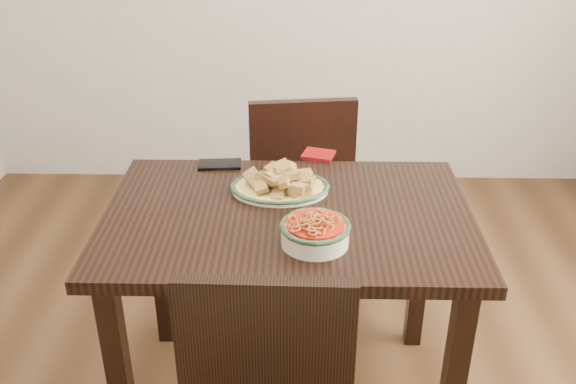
{
  "coord_description": "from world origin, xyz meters",
  "views": [
    {
      "loc": [
        0.04,
        -1.72,
        1.71
      ],
      "look_at": [
        0.01,
        -0.0,
        0.81
      ],
      "focal_mm": 40.0,
      "sensor_mm": 36.0,
      "label": 1
    }
  ],
  "objects_px": {
    "chair_far": "(299,180)",
    "smartphone": "(220,164)",
    "fish_plate": "(280,178)",
    "dining_table": "(288,242)",
    "noodle_bowl": "(315,230)"
  },
  "relations": [
    {
      "from": "noodle_bowl",
      "to": "smartphone",
      "type": "xyz_separation_m",
      "value": [
        -0.33,
        0.5,
        -0.04
      ]
    },
    {
      "from": "dining_table",
      "to": "chair_far",
      "type": "height_order",
      "value": "chair_far"
    },
    {
      "from": "smartphone",
      "to": "dining_table",
      "type": "bearing_deg",
      "value": -57.55
    },
    {
      "from": "dining_table",
      "to": "chair_far",
      "type": "distance_m",
      "value": 0.74
    },
    {
      "from": "dining_table",
      "to": "fish_plate",
      "type": "xyz_separation_m",
      "value": [
        -0.03,
        0.14,
        0.15
      ]
    },
    {
      "from": "noodle_bowl",
      "to": "chair_far",
      "type": "bearing_deg",
      "value": 93.04
    },
    {
      "from": "chair_far",
      "to": "fish_plate",
      "type": "distance_m",
      "value": 0.65
    },
    {
      "from": "fish_plate",
      "to": "smartphone",
      "type": "distance_m",
      "value": 0.29
    },
    {
      "from": "chair_far",
      "to": "noodle_bowl",
      "type": "relative_size",
      "value": 4.44
    },
    {
      "from": "noodle_bowl",
      "to": "fish_plate",
      "type": "bearing_deg",
      "value": 108.85
    },
    {
      "from": "chair_far",
      "to": "smartphone",
      "type": "distance_m",
      "value": 0.55
    },
    {
      "from": "chair_far",
      "to": "noodle_bowl",
      "type": "xyz_separation_m",
      "value": [
        0.05,
        -0.9,
        0.29
      ]
    },
    {
      "from": "dining_table",
      "to": "smartphone",
      "type": "relative_size",
      "value": 7.58
    },
    {
      "from": "dining_table",
      "to": "noodle_bowl",
      "type": "xyz_separation_m",
      "value": [
        0.08,
        -0.17,
        0.15
      ]
    },
    {
      "from": "chair_far",
      "to": "fish_plate",
      "type": "bearing_deg",
      "value": 76.53
    }
  ]
}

